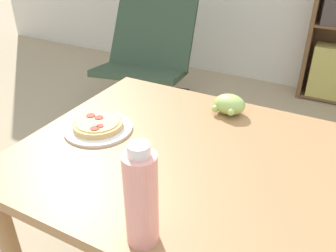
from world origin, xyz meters
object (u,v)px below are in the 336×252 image
object	(u,v)px
drink_bottle	(141,198)
lounge_chair_near	(147,75)
grape_bunch	(229,105)
pizza_on_plate	(98,126)

from	to	relation	value
drink_bottle	lounge_chair_near	size ratio (longest dim) A/B	0.29
drink_bottle	grape_bunch	bearing A→B (deg)	92.98
grape_bunch	drink_bottle	world-z (taller)	drink_bottle
lounge_chair_near	pizza_on_plate	bearing A→B (deg)	-76.64
pizza_on_plate	drink_bottle	distance (m)	0.54
pizza_on_plate	drink_bottle	world-z (taller)	drink_bottle
drink_bottle	pizza_on_plate	bearing A→B (deg)	138.93
pizza_on_plate	grape_bunch	distance (m)	0.49
pizza_on_plate	lounge_chair_near	distance (m)	1.77
pizza_on_plate	grape_bunch	size ratio (longest dim) A/B	2.01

